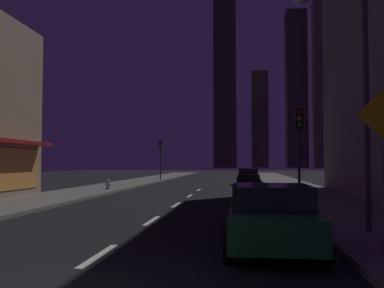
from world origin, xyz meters
name	(u,v)px	position (x,y,z in m)	size (l,w,h in m)	color
ground_plane	(208,185)	(0.00, 32.00, -0.05)	(78.00, 136.00, 0.10)	black
sidewalk_right	(287,184)	(7.00, 32.00, 0.07)	(4.00, 76.00, 0.15)	#605E59
sidewalk_left	(132,183)	(-7.00, 32.00, 0.07)	(4.00, 76.00, 0.15)	#605E59
lane_marking_center	(166,212)	(0.00, 11.00, 0.01)	(0.16, 28.20, 0.01)	silver
skyscraper_distant_tall	(225,65)	(-2.72, 150.48, 38.74)	(8.43, 7.30, 77.49)	#3B382C
skyscraper_distant_mid	(260,120)	(10.57, 159.92, 18.81)	(6.24, 8.75, 37.61)	#4B4738
skyscraper_distant_short	(296,89)	(24.29, 156.40, 30.03)	(7.60, 8.48, 60.07)	#3B382C
skyscraper_distant_slender	(326,83)	(34.21, 150.41, 30.99)	(8.56, 8.87, 61.98)	#524E3E
car_parked_near	(271,217)	(3.60, 4.16, 0.74)	(1.98, 4.24, 1.45)	#1E722D
car_parked_far	(248,176)	(3.60, 31.43, 0.74)	(1.98, 4.24, 1.45)	black
fire_hydrant_far_left	(108,185)	(-5.90, 21.80, 0.45)	(0.42, 0.30, 0.65)	#B2B2B2
traffic_light_near_right	(299,134)	(5.50, 13.31, 3.19)	(0.32, 0.48, 4.20)	#2D2D2D
traffic_light_far_left	(160,151)	(-5.50, 38.07, 3.19)	(0.32, 0.48, 4.20)	#2D2D2D
street_lamp_right	(333,44)	(5.38, 5.94, 5.07)	(1.96, 0.56, 6.58)	#38383D
pedestrian_crossing_sign	(382,158)	(5.60, 2.98, 2.02)	(0.91, 0.08, 3.15)	slate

